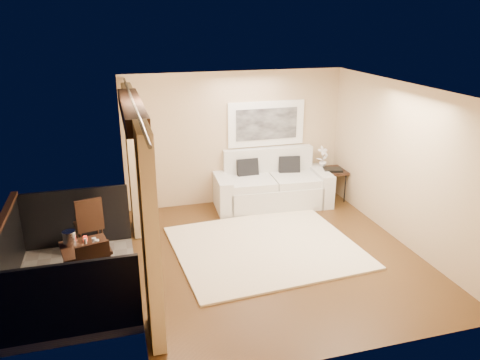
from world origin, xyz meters
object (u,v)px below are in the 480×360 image
object	(u,v)px
sofa	(271,186)
bistro_table	(86,252)
balcony_chair_far	(89,221)
ice_bucket	(69,238)
side_table	(330,172)
balcony_chair_near	(97,276)
orchid	(323,157)

from	to	relation	value
sofa	bistro_table	bearing A→B (deg)	-142.01
bistro_table	balcony_chair_far	xyz separation A→B (m)	(0.02, 1.24, -0.08)
ice_bucket	bistro_table	bearing A→B (deg)	-30.48
side_table	balcony_chair_far	xyz separation A→B (m)	(-4.83, -1.09, -0.04)
sofa	balcony_chair_far	xyz separation A→B (m)	(-3.56, -1.20, 0.17)
side_table	ice_bucket	bearing A→B (deg)	-156.21
side_table	balcony_chair_near	distance (m)	5.52
sofa	ice_bucket	bearing A→B (deg)	-144.65
sofa	balcony_chair_near	world-z (taller)	sofa
side_table	balcony_chair_near	world-z (taller)	balcony_chair_near
balcony_chair_near	balcony_chair_far	bearing A→B (deg)	79.20
orchid	bistro_table	distance (m)	5.35
orchid	bistro_table	bearing A→B (deg)	-152.24
balcony_chair_far	sofa	bearing A→B (deg)	-174.44
sofa	balcony_chair_far	bearing A→B (deg)	-157.71
orchid	balcony_chair_far	bearing A→B (deg)	-165.18
bistro_table	ice_bucket	bearing A→B (deg)	149.52
balcony_chair_far	ice_bucket	distance (m)	1.18
sofa	balcony_chair_near	bearing A→B (deg)	-135.10
balcony_chair_near	sofa	bearing A→B (deg)	26.25
bistro_table	balcony_chair_near	distance (m)	0.59
balcony_chair_near	ice_bucket	distance (m)	0.80
balcony_chair_far	balcony_chair_near	distance (m)	1.81
sofa	orchid	world-z (taller)	orchid
balcony_chair_far	ice_bucket	world-z (taller)	balcony_chair_far
orchid	ice_bucket	world-z (taller)	orchid
balcony_chair_far	side_table	bearing A→B (deg)	179.66
side_table	bistro_table	world-z (taller)	bistro_table
orchid	ice_bucket	bearing A→B (deg)	-154.26
sofa	balcony_chair_near	distance (m)	4.56
sofa	balcony_chair_far	size ratio (longest dim) A/B	2.46
bistro_table	ice_bucket	distance (m)	0.29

